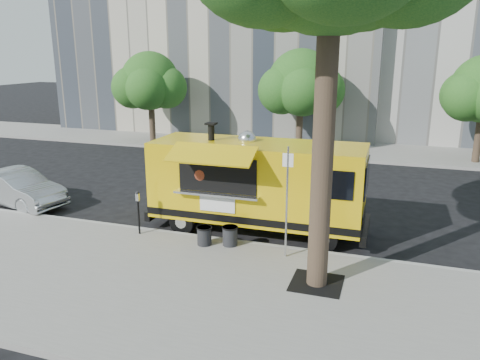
% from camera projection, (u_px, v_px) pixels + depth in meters
% --- Properties ---
extents(ground, '(120.00, 120.00, 0.00)m').
position_uv_depth(ground, '(248.00, 234.00, 14.48)').
color(ground, black).
rests_on(ground, ground).
extents(sidewalk, '(60.00, 6.00, 0.15)m').
position_uv_depth(sidewalk, '(196.00, 293.00, 10.80)').
color(sidewalk, gray).
rests_on(sidewalk, ground).
extents(curb, '(60.00, 0.14, 0.16)m').
position_uv_depth(curb, '(238.00, 243.00, 13.61)').
color(curb, '#999993').
rests_on(curb, ground).
extents(far_sidewalk, '(60.00, 5.00, 0.15)m').
position_uv_depth(far_sidewalk, '(319.00, 149.00, 26.81)').
color(far_sidewalk, gray).
rests_on(far_sidewalk, ground).
extents(tree_well, '(1.20, 1.20, 0.02)m').
position_uv_depth(tree_well, '(317.00, 283.00, 11.08)').
color(tree_well, black).
rests_on(tree_well, sidewalk).
extents(far_tree_a, '(3.42, 3.42, 5.36)m').
position_uv_depth(far_tree_a, '(150.00, 81.00, 27.78)').
color(far_tree_a, '#33261C').
rests_on(far_tree_a, far_sidewalk).
extents(far_tree_b, '(3.60, 3.60, 5.50)m').
position_uv_depth(far_tree_b, '(301.00, 83.00, 25.38)').
color(far_tree_b, '#33261C').
rests_on(far_tree_b, far_sidewalk).
extents(sign_post, '(0.28, 0.06, 3.00)m').
position_uv_depth(sign_post, '(287.00, 196.00, 12.10)').
color(sign_post, silver).
rests_on(sign_post, sidewalk).
extents(parking_meter, '(0.11, 0.11, 1.33)m').
position_uv_depth(parking_meter, '(138.00, 207.00, 13.90)').
color(parking_meter, black).
rests_on(parking_meter, sidewalk).
extents(food_truck, '(6.78, 3.15, 3.33)m').
position_uv_depth(food_truck, '(256.00, 183.00, 14.30)').
color(food_truck, '#E4BB0B').
rests_on(food_truck, ground).
extents(sedan, '(4.22, 2.18, 1.32)m').
position_uv_depth(sedan, '(17.00, 188.00, 16.99)').
color(sedan, '#A4A7AA').
rests_on(sedan, ground).
extents(trash_bin_left, '(0.44, 0.44, 0.53)m').
position_uv_depth(trash_bin_left, '(204.00, 235.00, 13.24)').
color(trash_bin_left, black).
rests_on(trash_bin_left, sidewalk).
extents(trash_bin_right, '(0.46, 0.46, 0.55)m').
position_uv_depth(trash_bin_right, '(230.00, 235.00, 13.21)').
color(trash_bin_right, black).
rests_on(trash_bin_right, sidewalk).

